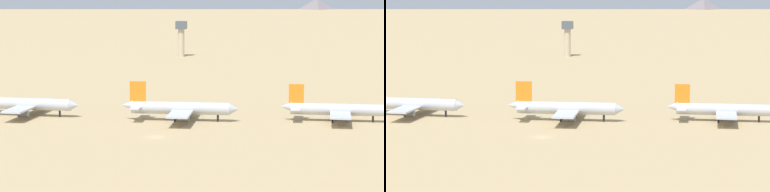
{
  "view_description": "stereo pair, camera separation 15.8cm",
  "coord_description": "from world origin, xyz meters",
  "views": [
    {
      "loc": [
        54.59,
        -227.71,
        44.67
      ],
      "look_at": [
        2.61,
        37.23,
        6.0
      ],
      "focal_mm": 82.98,
      "sensor_mm": 36.0,
      "label": 1
    },
    {
      "loc": [
        54.75,
        -227.68,
        44.67
      ],
      "look_at": [
        2.61,
        37.23,
        6.0
      ],
      "focal_mm": 82.98,
      "sensor_mm": 36.0,
      "label": 2
    }
  ],
  "objects": [
    {
      "name": "ground",
      "position": [
        0.0,
        0.0,
        0.0
      ],
      "size": [
        4000.0,
        4000.0,
        0.0
      ],
      "primitive_type": "plane",
      "color": "tan"
    },
    {
      "name": "parked_jet_white_3",
      "position": [
        -47.6,
        26.15,
        3.74
      ],
      "size": [
        34.42,
        28.76,
        11.41
      ],
      "rotation": [
        0.0,
        0.0,
        0.0
      ],
      "color": "silver",
      "rests_on": "ground"
    },
    {
      "name": "parked_jet_orange_4",
      "position": [
        0.88,
        26.46,
        3.82
      ],
      "size": [
        35.31,
        29.74,
        11.66
      ],
      "rotation": [
        0.0,
        0.0,
        0.07
      ],
      "color": "silver",
      "rests_on": "ground"
    },
    {
      "name": "parked_jet_orange_5",
      "position": [
        46.6,
        34.28,
        3.58
      ],
      "size": [
        33.09,
        27.8,
        10.94
      ],
      "rotation": [
        0.0,
        0.0,
        0.05
      ],
      "color": "silver",
      "rests_on": "ground"
    },
    {
      "name": "control_tower",
      "position": [
        -38.55,
        218.42,
        11.02
      ],
      "size": [
        5.2,
        5.2,
        18.27
      ],
      "color": "#C6B793",
      "rests_on": "ground"
    }
  ]
}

